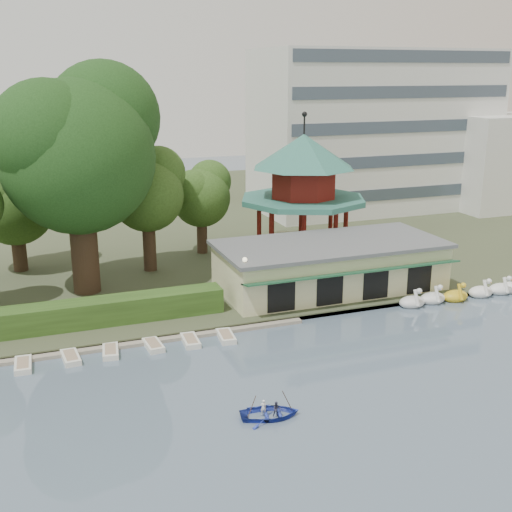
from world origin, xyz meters
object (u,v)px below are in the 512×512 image
big_tree (78,145)px  rowboat_with_passengers (270,409)px  boathouse (330,265)px  pavilion (303,183)px  dock (59,352)px

big_tree → rowboat_with_passengers: bearing=-73.8°
boathouse → big_tree: bearing=161.7°
rowboat_with_passengers → boathouse: bearing=54.7°
pavilion → big_tree: bearing=-169.7°
pavilion → big_tree: 21.72m
dock → big_tree: 16.70m
dock → pavilion: bearing=31.7°
big_tree → rowboat_with_passengers: (6.77, -23.27, -11.82)m
pavilion → big_tree: big_tree is taller
rowboat_with_passengers → dock: bearing=129.0°
dock → boathouse: (22.00, 4.77, 2.25)m
dock → pavilion: 29.14m
pavilion → rowboat_with_passengers: bearing=-117.5°
dock → boathouse: size_ratio=1.83×
pavilion → big_tree: size_ratio=0.74×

